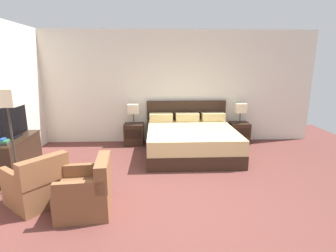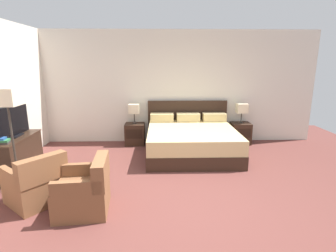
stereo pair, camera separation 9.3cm
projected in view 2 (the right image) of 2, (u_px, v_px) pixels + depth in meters
ground_plane at (176, 206)px, 3.76m from camera, size 9.64×9.64×0.00m
wall_back at (169, 87)px, 6.58m from camera, size 7.38×0.06×2.78m
bed at (191, 140)px, 5.86m from camera, size 2.00×2.00×1.07m
nightstand_left at (135, 134)px, 6.53m from camera, size 0.47×0.41×0.53m
nightstand_right at (240, 133)px, 6.61m from camera, size 0.47×0.41×0.53m
table_lamp_left at (134, 109)px, 6.39m from camera, size 0.25×0.25×0.49m
table_lamp_right at (242, 108)px, 6.46m from camera, size 0.25×0.25×0.49m
dresser at (16, 155)px, 4.74m from camera, size 0.47×1.16×0.71m
tv at (13, 121)px, 4.64m from camera, size 0.18×0.97×0.57m
book_red_cover at (1, 143)px, 4.27m from camera, size 0.26×0.20×0.03m
book_blue_cover at (1, 141)px, 4.26m from camera, size 0.27×0.22×0.03m
armchair_by_window at (37, 184)px, 3.79m from camera, size 0.97×0.96×0.76m
armchair_companion at (85, 192)px, 3.58m from camera, size 0.75×0.74×0.76m
floor_lamp at (7, 103)px, 3.89m from camera, size 0.37×0.37×1.64m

